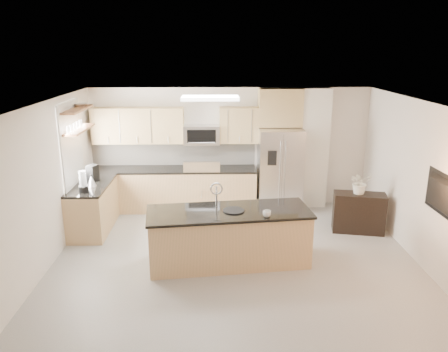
{
  "coord_description": "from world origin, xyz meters",
  "views": [
    {
      "loc": [
        -0.33,
        -6.09,
        3.41
      ],
      "look_at": [
        -0.17,
        1.3,
        1.23
      ],
      "focal_mm": 35.0,
      "sensor_mm": 36.0,
      "label": 1
    }
  ],
  "objects_px": {
    "television": "(439,196)",
    "cup": "(267,214)",
    "credenza": "(359,213)",
    "bowl": "(81,104)",
    "island": "(229,236)",
    "kettle": "(92,181)",
    "platter": "(234,211)",
    "refrigerator": "(280,170)",
    "microwave": "(202,135)",
    "blender": "(83,183)",
    "coffee_maker": "(92,173)",
    "range": "(202,188)",
    "flower_vase": "(361,177)"
  },
  "relations": [
    {
      "from": "coffee_maker",
      "to": "blender",
      "type": "bearing_deg",
      "value": -88.34
    },
    {
      "from": "kettle",
      "to": "television",
      "type": "bearing_deg",
      "value": -19.15
    },
    {
      "from": "platter",
      "to": "coffee_maker",
      "type": "height_order",
      "value": "coffee_maker"
    },
    {
      "from": "range",
      "to": "television",
      "type": "relative_size",
      "value": 1.06
    },
    {
      "from": "refrigerator",
      "to": "cup",
      "type": "height_order",
      "value": "refrigerator"
    },
    {
      "from": "blender",
      "to": "coffee_maker",
      "type": "distance_m",
      "value": 0.69
    },
    {
      "from": "island",
      "to": "refrigerator",
      "type": "bearing_deg",
      "value": 57.68
    },
    {
      "from": "television",
      "to": "bowl",
      "type": "bearing_deg",
      "value": 67.16
    },
    {
      "from": "flower_vase",
      "to": "blender",
      "type": "bearing_deg",
      "value": -176.95
    },
    {
      "from": "blender",
      "to": "bowl",
      "type": "xyz_separation_m",
      "value": [
        -0.18,
        0.85,
        1.29
      ]
    },
    {
      "from": "flower_vase",
      "to": "television",
      "type": "distance_m",
      "value": 1.93
    },
    {
      "from": "island",
      "to": "cup",
      "type": "xyz_separation_m",
      "value": [
        0.58,
        -0.28,
        0.5
      ]
    },
    {
      "from": "credenza",
      "to": "coffee_maker",
      "type": "distance_m",
      "value": 5.17
    },
    {
      "from": "range",
      "to": "credenza",
      "type": "xyz_separation_m",
      "value": [
        3.01,
        -1.29,
        -0.09
      ]
    },
    {
      "from": "bowl",
      "to": "microwave",
      "type": "bearing_deg",
      "value": 20.0
    },
    {
      "from": "refrigerator",
      "to": "coffee_maker",
      "type": "xyz_separation_m",
      "value": [
        -3.75,
        -0.81,
        0.18
      ]
    },
    {
      "from": "microwave",
      "to": "credenza",
      "type": "bearing_deg",
      "value": -25.13
    },
    {
      "from": "kettle",
      "to": "flower_vase",
      "type": "xyz_separation_m",
      "value": [
        5.02,
        -0.08,
        0.07
      ]
    },
    {
      "from": "island",
      "to": "kettle",
      "type": "relative_size",
      "value": 11.93
    },
    {
      "from": "flower_vase",
      "to": "coffee_maker",
      "type": "bearing_deg",
      "value": 175.29
    },
    {
      "from": "refrigerator",
      "to": "kettle",
      "type": "height_order",
      "value": "refrigerator"
    },
    {
      "from": "range",
      "to": "platter",
      "type": "xyz_separation_m",
      "value": [
        0.57,
        -2.51,
        0.44
      ]
    },
    {
      "from": "coffee_maker",
      "to": "bowl",
      "type": "relative_size",
      "value": 0.96
    },
    {
      "from": "microwave",
      "to": "blender",
      "type": "height_order",
      "value": "microwave"
    },
    {
      "from": "credenza",
      "to": "bowl",
      "type": "relative_size",
      "value": 2.92
    },
    {
      "from": "platter",
      "to": "flower_vase",
      "type": "distance_m",
      "value": 2.73
    },
    {
      "from": "blender",
      "to": "bowl",
      "type": "bearing_deg",
      "value": 101.64
    },
    {
      "from": "platter",
      "to": "coffee_maker",
      "type": "xyz_separation_m",
      "value": [
        -2.67,
        1.65,
        0.16
      ]
    },
    {
      "from": "island",
      "to": "kettle",
      "type": "height_order",
      "value": "island"
    },
    {
      "from": "kettle",
      "to": "platter",
      "type": "bearing_deg",
      "value": -26.74
    },
    {
      "from": "television",
      "to": "microwave",
      "type": "bearing_deg",
      "value": 47.25
    },
    {
      "from": "credenza",
      "to": "platter",
      "type": "relative_size",
      "value": 2.75
    },
    {
      "from": "range",
      "to": "blender",
      "type": "xyz_separation_m",
      "value": [
        -2.07,
        -1.54,
        0.62
      ]
    },
    {
      "from": "refrigerator",
      "to": "television",
      "type": "xyz_separation_m",
      "value": [
        1.85,
        -3.07,
        0.46
      ]
    },
    {
      "from": "bowl",
      "to": "flower_vase",
      "type": "bearing_deg",
      "value": -6.3
    },
    {
      "from": "platter",
      "to": "refrigerator",
      "type": "bearing_deg",
      "value": 66.13
    },
    {
      "from": "range",
      "to": "platter",
      "type": "distance_m",
      "value": 2.61
    },
    {
      "from": "kettle",
      "to": "coffee_maker",
      "type": "distance_m",
      "value": 0.35
    },
    {
      "from": "cup",
      "to": "refrigerator",
      "type": "bearing_deg",
      "value": 77.74
    },
    {
      "from": "platter",
      "to": "kettle",
      "type": "bearing_deg",
      "value": 153.26
    },
    {
      "from": "microwave",
      "to": "cup",
      "type": "distance_m",
      "value": 3.15
    },
    {
      "from": "credenza",
      "to": "island",
      "type": "bearing_deg",
      "value": -143.59
    },
    {
      "from": "range",
      "to": "coffee_maker",
      "type": "distance_m",
      "value": 2.34
    },
    {
      "from": "island",
      "to": "platter",
      "type": "xyz_separation_m",
      "value": [
        0.08,
        -0.02,
        0.46
      ]
    },
    {
      "from": "microwave",
      "to": "coffee_maker",
      "type": "relative_size",
      "value": 2.43
    },
    {
      "from": "microwave",
      "to": "blender",
      "type": "xyz_separation_m",
      "value": [
        -2.07,
        -1.67,
        -0.54
      ]
    },
    {
      "from": "television",
      "to": "cup",
      "type": "bearing_deg",
      "value": 81.69
    },
    {
      "from": "flower_vase",
      "to": "credenza",
      "type": "bearing_deg",
      "value": -42.98
    },
    {
      "from": "cup",
      "to": "coffee_maker",
      "type": "distance_m",
      "value": 3.7
    },
    {
      "from": "flower_vase",
      "to": "kettle",
      "type": "bearing_deg",
      "value": 179.14
    }
  ]
}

